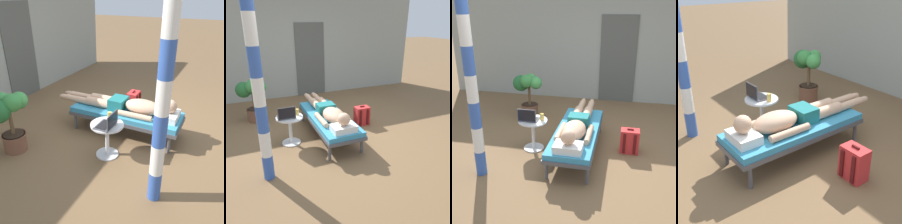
{
  "view_description": "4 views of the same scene",
  "coord_description": "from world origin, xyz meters",
  "views": [
    {
      "loc": [
        -3.57,
        -1.32,
        2.22
      ],
      "look_at": [
        -0.39,
        0.25,
        0.45
      ],
      "focal_mm": 39.25,
      "sensor_mm": 36.0,
      "label": 1
    },
    {
      "loc": [
        -1.57,
        -3.75,
        2.15
      ],
      "look_at": [
        0.01,
        0.01,
        0.5
      ],
      "focal_mm": 37.41,
      "sensor_mm": 36.0,
      "label": 2
    },
    {
      "loc": [
        0.55,
        -4.07,
        2.42
      ],
      "look_at": [
        -0.38,
        0.16,
        0.68
      ],
      "focal_mm": 46.43,
      "sensor_mm": 36.0,
      "label": 3
    },
    {
      "loc": [
        2.49,
        -1.98,
        2.15
      ],
      "look_at": [
        -0.31,
        0.15,
        0.51
      ],
      "focal_mm": 47.95,
      "sensor_mm": 36.0,
      "label": 4
    }
  ],
  "objects": [
    {
      "name": "drink_glass",
      "position": [
        -0.74,
        0.12,
        0.58
      ],
      "size": [
        0.06,
        0.06,
        0.11
      ],
      "primitive_type": "cylinder",
      "color": "gold",
      "rests_on": "side_table"
    },
    {
      "name": "side_table",
      "position": [
        -0.89,
        0.08,
        0.36
      ],
      "size": [
        0.48,
        0.48,
        0.52
      ],
      "color": "silver",
      "rests_on": "ground"
    },
    {
      "name": "lounge_chair",
      "position": [
        -0.15,
        0.11,
        0.35
      ],
      "size": [
        0.68,
        1.87,
        0.42
      ],
      "color": "#4C4C51",
      "rests_on": "ground"
    },
    {
      "name": "house_door_panel",
      "position": [
        0.34,
        2.83,
        1.02
      ],
      "size": [
        0.84,
        0.03,
        2.04
      ],
      "primitive_type": "cube",
      "color": "#545651",
      "rests_on": "ground"
    },
    {
      "name": "person_reclining",
      "position": [
        -0.15,
        0.06,
        0.52
      ],
      "size": [
        0.53,
        2.17,
        0.32
      ],
      "color": "white",
      "rests_on": "lounge_chair"
    },
    {
      "name": "laptop",
      "position": [
        -0.95,
        0.03,
        0.58
      ],
      "size": [
        0.31,
        0.24,
        0.23
      ],
      "color": "#4C4C51",
      "rests_on": "side_table"
    },
    {
      "name": "backpack",
      "position": [
        0.69,
        0.31,
        0.2
      ],
      "size": [
        0.3,
        0.26,
        0.42
      ],
      "color": "red",
      "rests_on": "ground"
    },
    {
      "name": "potted_plant",
      "position": [
        -1.43,
        1.4,
        0.58
      ],
      "size": [
        0.64,
        0.46,
        0.95
      ],
      "color": "brown",
      "rests_on": "ground"
    },
    {
      "name": "ground_plane",
      "position": [
        0.0,
        0.0,
        0.0
      ],
      "size": [
        40.0,
        40.0,
        0.0
      ],
      "primitive_type": "plane",
      "color": "brown"
    },
    {
      "name": "porch_post",
      "position": [
        -1.4,
        -0.8,
        1.29
      ],
      "size": [
        0.15,
        0.15,
        2.59
      ],
      "color": "#3359B2",
      "rests_on": "ground"
    }
  ]
}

